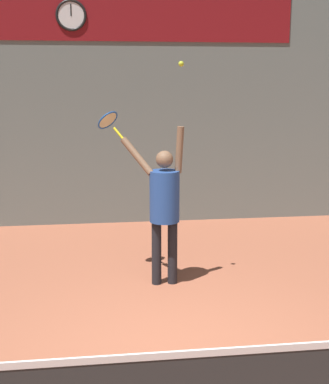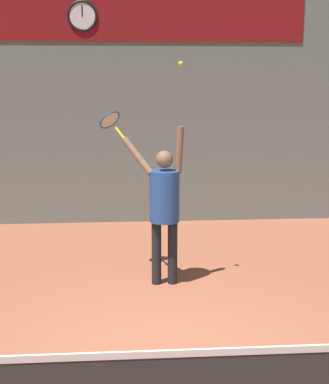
{
  "view_description": "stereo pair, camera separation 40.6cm",
  "coord_description": "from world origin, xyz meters",
  "px_view_note": "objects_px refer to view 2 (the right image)",
  "views": [
    {
      "loc": [
        -0.79,
        -4.67,
        2.68
      ],
      "look_at": [
        0.11,
        2.12,
        1.27
      ],
      "focal_mm": 50.0,
      "sensor_mm": 36.0,
      "label": 1
    },
    {
      "loc": [
        -0.38,
        -4.71,
        2.68
      ],
      "look_at": [
        0.11,
        2.12,
        1.27
      ],
      "focal_mm": 50.0,
      "sensor_mm": 36.0,
      "label": 2
    }
  ],
  "objects_px": {
    "scoreboard_clock": "(82,16)",
    "tennis_racket": "(111,121)",
    "tennis_player": "(164,202)",
    "tennis_ball": "(181,64)"
  },
  "relations": [
    {
      "from": "scoreboard_clock",
      "to": "tennis_player",
      "type": "height_order",
      "value": "scoreboard_clock"
    },
    {
      "from": "scoreboard_clock",
      "to": "tennis_racket",
      "type": "relative_size",
      "value": 1.36
    },
    {
      "from": "scoreboard_clock",
      "to": "tennis_player",
      "type": "xyz_separation_m",
      "value": [
        1.24,
        -3.26,
        -2.71
      ]
    },
    {
      "from": "scoreboard_clock",
      "to": "tennis_player",
      "type": "bearing_deg",
      "value": -69.15
    },
    {
      "from": "tennis_player",
      "to": "tennis_racket",
      "type": "relative_size",
      "value": 5.24
    },
    {
      "from": "scoreboard_clock",
      "to": "tennis_racket",
      "type": "xyz_separation_m",
      "value": [
        0.55,
        -2.8,
        -1.68
      ]
    },
    {
      "from": "scoreboard_clock",
      "to": "tennis_ball",
      "type": "bearing_deg",
      "value": -66.7
    },
    {
      "from": "tennis_racket",
      "to": "scoreboard_clock",
      "type": "bearing_deg",
      "value": 101.06
    },
    {
      "from": "scoreboard_clock",
      "to": "tennis_racket",
      "type": "bearing_deg",
      "value": -78.94
    },
    {
      "from": "tennis_player",
      "to": "tennis_ball",
      "type": "distance_m",
      "value": 1.78
    }
  ]
}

